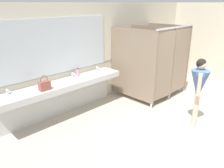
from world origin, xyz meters
name	(u,v)px	position (x,y,z in m)	size (l,w,h in m)	color
ground_plane	(205,133)	(0.00, 0.00, -0.05)	(7.69, 6.62, 0.10)	#B2A899
wall_back	(108,51)	(0.00, 3.07, 1.33)	(7.69, 0.12, 2.66)	beige
wall_back_tile_band	(110,61)	(0.00, 3.01, 1.05)	(7.69, 0.01, 0.06)	#9E937F
vanity_counter	(62,91)	(-1.81, 2.80, 0.66)	(3.20, 0.57, 1.01)	silver
mirror_panel	(53,47)	(-1.81, 3.00, 1.69)	(3.10, 0.02, 1.29)	silver
bathroom_stalls	(156,60)	(0.95, 2.04, 1.08)	(1.79, 1.54, 2.06)	#84705B
person_standing	(199,85)	(0.07, 0.32, 0.97)	(0.53, 0.53, 1.55)	beige
handbag	(45,85)	(-2.36, 2.56, 1.01)	(0.23, 0.13, 0.33)	#934C42
soap_dispenser	(78,72)	(-1.25, 2.88, 0.99)	(0.07, 0.07, 0.20)	#D899B2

